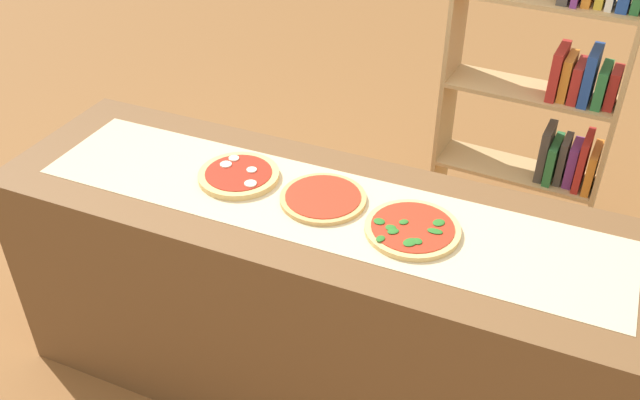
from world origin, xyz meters
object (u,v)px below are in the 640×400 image
pizza_mozzarella_0 (239,175)px  bookshelf (553,99)px  pizza_spinach_2 (412,229)px  pizza_plain_1 (323,198)px

pizza_mozzarella_0 → bookshelf: bookshelf is taller
bookshelf → pizza_spinach_2: bearing=-102.2°
pizza_spinach_2 → bookshelf: size_ratio=0.18×
pizza_mozzarella_0 → pizza_spinach_2: pizza_mozzarella_0 is taller
pizza_mozzarella_0 → pizza_spinach_2: (0.64, -0.05, -0.00)m
pizza_plain_1 → pizza_spinach_2: (0.32, -0.04, 0.00)m
pizza_plain_1 → pizza_spinach_2: bearing=-7.7°
pizza_mozzarella_0 → pizza_plain_1: (0.32, -0.01, -0.00)m
pizza_plain_1 → bookshelf: (0.59, 1.19, -0.07)m
pizza_mozzarella_0 → pizza_plain_1: 0.32m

